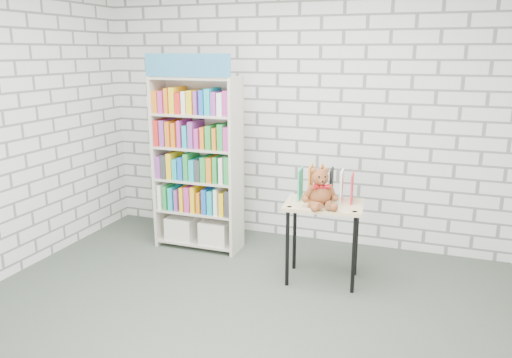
% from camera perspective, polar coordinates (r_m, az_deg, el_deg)
% --- Properties ---
extents(ground, '(4.50, 4.50, 0.00)m').
position_cam_1_polar(ground, '(4.08, -3.33, -15.95)').
color(ground, '#3E483D').
rests_on(ground, ground).
extents(room_shell, '(4.52, 4.02, 2.81)m').
position_cam_1_polar(room_shell, '(3.53, -3.75, 9.90)').
color(room_shell, silver).
rests_on(room_shell, ground).
extents(bookshelf, '(0.91, 0.35, 2.04)m').
position_cam_1_polar(bookshelf, '(5.25, -6.67, 1.88)').
color(bookshelf, beige).
rests_on(bookshelf, ground).
extents(display_table, '(0.73, 0.54, 0.74)m').
position_cam_1_polar(display_table, '(4.53, 7.73, -4.03)').
color(display_table, '#DABA82').
rests_on(display_table, ground).
extents(table_books, '(0.50, 0.26, 0.29)m').
position_cam_1_polar(table_books, '(4.56, 8.00, -0.65)').
color(table_books, '#28AE92').
rests_on(table_books, display_table).
extents(teddy_bear, '(0.33, 0.31, 0.35)m').
position_cam_1_polar(teddy_bear, '(4.36, 7.35, -1.41)').
color(teddy_bear, brown).
rests_on(teddy_bear, display_table).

